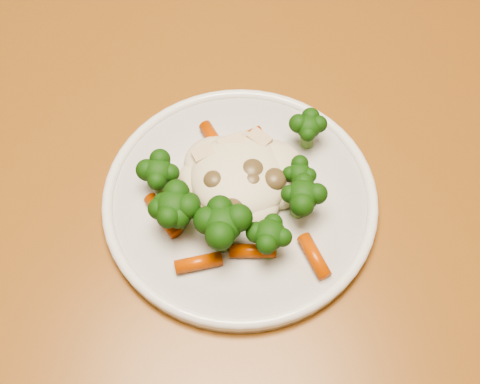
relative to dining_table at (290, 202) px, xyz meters
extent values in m
cube|color=brown|center=(0.00, 0.00, 0.07)|extent=(1.30, 0.90, 0.04)
cylinder|color=white|center=(-0.05, -0.06, 0.10)|extent=(0.24, 0.24, 0.01)
ellipsoid|color=beige|center=(-0.05, -0.04, 0.13)|extent=(0.11, 0.09, 0.04)
ellipsoid|color=black|center=(-0.11, -0.09, 0.13)|extent=(0.04, 0.04, 0.04)
ellipsoid|color=black|center=(-0.07, -0.10, 0.13)|extent=(0.05, 0.05, 0.05)
ellipsoid|color=black|center=(-0.03, -0.11, 0.12)|extent=(0.04, 0.04, 0.04)
ellipsoid|color=black|center=(0.00, -0.07, 0.13)|extent=(0.04, 0.04, 0.04)
ellipsoid|color=black|center=(0.00, -0.05, 0.12)|extent=(0.03, 0.03, 0.03)
ellipsoid|color=black|center=(0.01, 0.00, 0.12)|extent=(0.04, 0.04, 0.03)
ellipsoid|color=black|center=(-0.12, -0.05, 0.12)|extent=(0.04, 0.04, 0.04)
ellipsoid|color=black|center=(-0.11, -0.09, 0.13)|extent=(0.05, 0.05, 0.04)
cylinder|color=#BF4704|center=(-0.08, 0.00, 0.11)|extent=(0.03, 0.05, 0.01)
cylinder|color=#BF4704|center=(-0.05, 0.00, 0.11)|extent=(0.04, 0.03, 0.01)
cylinder|color=#BF4704|center=(-0.02, -0.03, 0.11)|extent=(0.05, 0.03, 0.01)
cylinder|color=#BF4704|center=(-0.12, -0.08, 0.11)|extent=(0.04, 0.04, 0.01)
cylinder|color=#BF4704|center=(-0.09, -0.12, 0.11)|extent=(0.04, 0.02, 0.01)
cylinder|color=#BF4704|center=(-0.04, -0.11, 0.11)|extent=(0.04, 0.01, 0.01)
cylinder|color=#BF4704|center=(0.01, -0.12, 0.11)|extent=(0.03, 0.04, 0.01)
ellipsoid|color=brown|center=(-0.04, -0.04, 0.13)|extent=(0.03, 0.03, 0.02)
ellipsoid|color=brown|center=(-0.02, -0.05, 0.13)|extent=(0.02, 0.02, 0.02)
ellipsoid|color=brown|center=(-0.08, -0.05, 0.13)|extent=(0.02, 0.02, 0.01)
ellipsoid|color=brown|center=(-0.06, -0.08, 0.13)|extent=(0.02, 0.02, 0.01)
ellipsoid|color=brown|center=(-0.04, -0.05, 0.13)|extent=(0.02, 0.02, 0.02)
cube|color=beige|center=(-0.06, -0.02, 0.12)|extent=(0.03, 0.03, 0.01)
cube|color=beige|center=(-0.04, -0.01, 0.12)|extent=(0.02, 0.02, 0.01)
cube|color=beige|center=(-0.09, -0.02, 0.12)|extent=(0.02, 0.02, 0.01)
cube|color=beige|center=(-0.06, -0.01, 0.12)|extent=(0.03, 0.02, 0.01)
camera|label=1|loc=(-0.05, -0.33, 0.57)|focal=45.00mm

